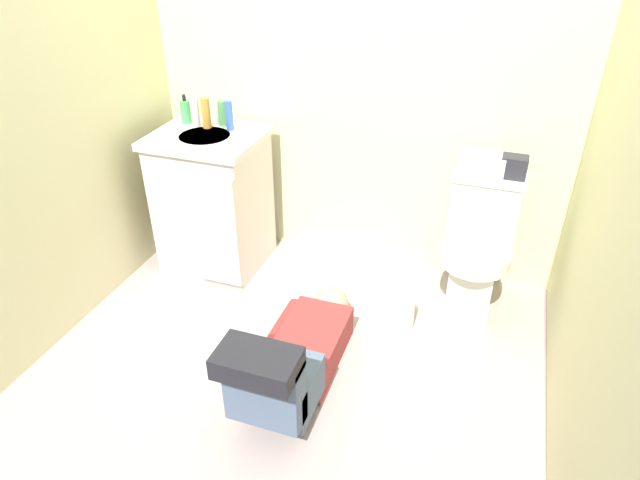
# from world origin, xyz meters

# --- Properties ---
(ground_plane) EXTENTS (2.85, 3.07, 0.04)m
(ground_plane) POSITION_xyz_m (0.00, 0.00, -0.02)
(ground_plane) COLOR #A0908C
(wall_back) EXTENTS (2.51, 0.08, 2.40)m
(wall_back) POSITION_xyz_m (0.00, 1.07, 1.20)
(wall_back) COLOR beige
(wall_back) RESTS_ON ground_plane
(wall_left) EXTENTS (0.08, 2.07, 2.40)m
(wall_left) POSITION_xyz_m (-1.22, 0.00, 1.20)
(wall_left) COLOR beige
(wall_left) RESTS_ON ground_plane
(toilet) EXTENTS (0.36, 0.46, 0.75)m
(toilet) POSITION_xyz_m (0.76, 0.76, 0.37)
(toilet) COLOR silver
(toilet) RESTS_ON ground_plane
(vanity_cabinet) EXTENTS (0.60, 0.53, 0.82)m
(vanity_cabinet) POSITION_xyz_m (-0.75, 0.70, 0.42)
(vanity_cabinet) COLOR silver
(vanity_cabinet) RESTS_ON ground_plane
(faucet) EXTENTS (0.02, 0.02, 0.10)m
(faucet) POSITION_xyz_m (-0.76, 0.85, 0.87)
(faucet) COLOR silver
(faucet) RESTS_ON vanity_cabinet
(person_plumber) EXTENTS (0.39, 1.06, 0.52)m
(person_plumber) POSITION_xyz_m (0.07, -0.13, 0.18)
(person_plumber) COLOR maroon
(person_plumber) RESTS_ON ground_plane
(tissue_box) EXTENTS (0.22, 0.11, 0.10)m
(tissue_box) POSITION_xyz_m (0.71, 0.85, 0.80)
(tissue_box) COLOR silver
(tissue_box) RESTS_ON toilet
(toiletry_bag) EXTENTS (0.12, 0.09, 0.11)m
(toiletry_bag) POSITION_xyz_m (0.86, 0.85, 0.81)
(toiletry_bag) COLOR #26262D
(toiletry_bag) RESTS_ON toilet
(soap_dispenser) EXTENTS (0.06, 0.06, 0.17)m
(soap_dispenser) POSITION_xyz_m (-0.95, 0.83, 0.89)
(soap_dispenser) COLOR #44A459
(soap_dispenser) RESTS_ON vanity_cabinet
(bottle_white) EXTENTS (0.04, 0.04, 0.16)m
(bottle_white) POSITION_xyz_m (-0.87, 0.80, 0.90)
(bottle_white) COLOR silver
(bottle_white) RESTS_ON vanity_cabinet
(bottle_amber) EXTENTS (0.05, 0.05, 0.17)m
(bottle_amber) POSITION_xyz_m (-0.80, 0.80, 0.91)
(bottle_amber) COLOR #C78934
(bottle_amber) RESTS_ON vanity_cabinet
(bottle_green) EXTENTS (0.05, 0.05, 0.14)m
(bottle_green) POSITION_xyz_m (-0.73, 0.86, 0.89)
(bottle_green) COLOR #4E9B51
(bottle_green) RESTS_ON vanity_cabinet
(bottle_blue) EXTENTS (0.04, 0.04, 0.17)m
(bottle_blue) POSITION_xyz_m (-0.66, 0.81, 0.90)
(bottle_blue) COLOR #3961B2
(bottle_blue) RESTS_ON vanity_cabinet
(paper_towel_roll) EXTENTS (0.11, 0.11, 0.22)m
(paper_towel_roll) POSITION_xyz_m (0.46, 0.44, 0.11)
(paper_towel_roll) COLOR white
(paper_towel_roll) RESTS_ON ground_plane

